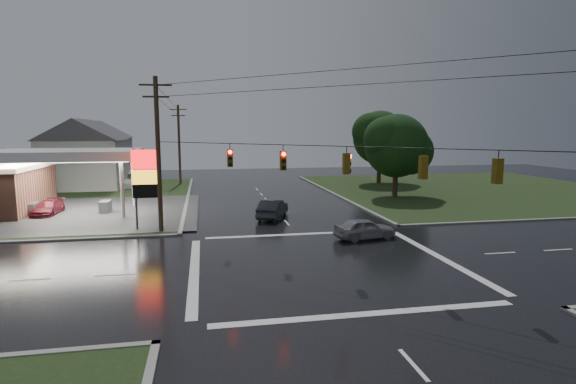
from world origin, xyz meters
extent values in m
plane|color=black|center=(0.00, 0.00, 0.00)|extent=(120.00, 120.00, 0.00)
cube|color=black|center=(-26.00, 26.00, 0.04)|extent=(36.00, 36.00, 0.08)
cube|color=black|center=(26.00, 26.00, 0.04)|extent=(36.00, 36.00, 0.08)
cube|color=#2D2D2D|center=(-20.00, 18.00, 0.09)|extent=(26.00, 18.00, 0.02)
cylinder|color=silver|center=(-13.00, 15.00, 2.50)|extent=(0.30, 0.30, 5.00)
cylinder|color=silver|center=(-23.00, 21.00, 2.50)|extent=(0.30, 0.30, 5.00)
cylinder|color=silver|center=(-13.00, 21.00, 2.50)|extent=(0.30, 0.30, 5.00)
cube|color=silver|center=(-18.00, 18.00, 5.20)|extent=(12.00, 8.00, 0.80)
cube|color=white|center=(-18.00, 18.00, 4.78)|extent=(11.40, 7.40, 0.04)
cube|color=#59595E|center=(-21.00, 18.00, 0.55)|extent=(0.80, 1.60, 1.10)
cube|color=#59595E|center=(-15.00, 18.00, 0.55)|extent=(0.80, 1.60, 1.10)
cylinder|color=#59595E|center=(-11.30, 10.50, 3.00)|extent=(0.16, 0.16, 6.00)
cylinder|color=#59595E|center=(-9.70, 10.50, 3.00)|extent=(0.16, 0.16, 6.00)
cube|color=#F80D12|center=(-10.50, 10.50, 5.20)|extent=(2.00, 0.35, 1.40)
cube|color=yellow|center=(-10.50, 10.50, 3.90)|extent=(2.00, 0.35, 1.00)
cube|color=black|center=(-10.50, 10.50, 2.90)|extent=(2.00, 0.35, 1.00)
cylinder|color=#382619|center=(-9.50, 9.50, 5.50)|extent=(0.32, 0.32, 11.00)
cube|color=#382619|center=(-9.50, 9.50, 10.40)|extent=(2.20, 0.12, 0.12)
cube|color=#382619|center=(-9.50, 9.50, 9.60)|extent=(1.80, 0.12, 0.12)
cylinder|color=#382619|center=(-9.50, 38.00, 5.25)|extent=(0.32, 0.32, 10.50)
cube|color=#382619|center=(-9.50, 38.00, 9.90)|extent=(2.20, 0.12, 0.12)
cube|color=#382619|center=(-9.50, 38.00, 9.10)|extent=(1.80, 0.12, 0.12)
cube|color=#59470C|center=(-4.75, 4.75, 5.60)|extent=(0.34, 0.34, 1.10)
cylinder|color=#FF0C07|center=(-4.75, 4.55, 5.98)|extent=(0.22, 0.08, 0.22)
cube|color=#59470C|center=(-1.90, 1.90, 5.60)|extent=(0.34, 0.34, 1.10)
cylinder|color=#FF0C07|center=(-1.90, 1.70, 5.98)|extent=(0.22, 0.08, 0.22)
cube|color=#59470C|center=(0.95, -0.95, 5.60)|extent=(0.34, 0.34, 1.10)
cylinder|color=#FF0C07|center=(1.15, -0.95, 5.98)|extent=(0.08, 0.22, 0.22)
cube|color=#59470C|center=(3.80, -3.80, 5.60)|extent=(0.34, 0.34, 1.10)
cylinder|color=#FF0C07|center=(3.80, -3.60, 5.98)|extent=(0.22, 0.08, 0.22)
cube|color=#59470C|center=(6.08, -6.08, 5.60)|extent=(0.34, 0.34, 1.10)
cylinder|color=#FF0C07|center=(6.08, -5.88, 5.98)|extent=(0.22, 0.08, 0.22)
cube|color=silver|center=(-21.00, 36.00, 3.00)|extent=(9.00, 8.00, 6.00)
cube|color=gray|center=(-15.70, 36.00, 0.40)|extent=(1.60, 4.80, 0.80)
cube|color=silver|center=(-22.00, 48.00, 3.00)|extent=(9.00, 8.00, 6.00)
cube|color=gray|center=(-16.70, 48.00, 0.40)|extent=(1.60, 4.80, 0.80)
cylinder|color=black|center=(14.00, 22.00, 2.52)|extent=(0.56, 0.56, 5.04)
sphere|color=black|center=(14.00, 22.00, 5.58)|extent=(6.80, 6.80, 6.80)
sphere|color=black|center=(15.70, 22.30, 4.95)|extent=(5.10, 5.10, 5.10)
sphere|color=black|center=(12.64, 21.60, 6.30)|extent=(4.76, 4.76, 4.76)
cylinder|color=black|center=(17.00, 34.00, 2.80)|extent=(0.56, 0.56, 5.60)
sphere|color=black|center=(17.00, 34.00, 6.20)|extent=(7.20, 7.20, 7.20)
sphere|color=black|center=(18.80, 34.30, 5.50)|extent=(5.40, 5.40, 5.40)
sphere|color=black|center=(15.56, 33.60, 7.00)|extent=(5.04, 5.04, 5.04)
imported|color=#202428|center=(-0.80, 13.16, 0.79)|extent=(3.35, 5.04, 1.57)
imported|color=gray|center=(4.24, 4.90, 0.71)|extent=(4.38, 2.24, 1.43)
imported|color=maroon|center=(-19.69, 17.95, 0.63)|extent=(1.99, 4.41, 1.25)
camera|label=1|loc=(-6.37, -23.34, 7.42)|focal=28.00mm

